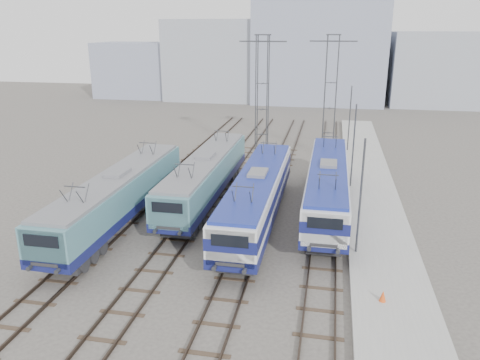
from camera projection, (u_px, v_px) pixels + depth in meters
name	position (u px, v px, depth m)	size (l,w,h in m)	color
ground	(203.00, 258.00, 26.88)	(160.00, 160.00, 0.00)	#514C47
platform	(376.00, 217.00, 32.41)	(4.00, 70.00, 0.30)	#9E9E99
locomotive_far_left	(118.00, 195.00, 30.74)	(2.73, 17.26, 3.25)	#141955
locomotive_center_left	(205.00, 175.00, 34.94)	(2.71, 17.12, 3.22)	#141955
locomotive_center_right	(257.00, 194.00, 30.77)	(2.73, 17.24, 3.24)	#141955
locomotive_far_right	(327.00, 184.00, 32.81)	(2.73, 17.24, 3.24)	#141955
catenary_tower_west	(262.00, 92.00, 45.33)	(4.50, 1.20, 12.00)	#3F4247
catenary_tower_east	(330.00, 91.00, 46.00)	(4.50, 1.20, 12.00)	#3F4247
mast_front	(360.00, 200.00, 26.07)	(0.12, 0.12, 7.00)	#3F4247
mast_mid	(353.00, 148.00, 37.26)	(0.12, 0.12, 7.00)	#3F4247
mast_rear	(349.00, 120.00, 48.45)	(0.12, 0.12, 7.00)	#3F4247
safety_cone	(383.00, 296.00, 22.06)	(0.33, 0.33, 0.56)	#E55017
building_west	(219.00, 60.00, 85.09)	(18.00, 12.00, 14.00)	#959BA7
building_center	(320.00, 49.00, 81.16)	(22.00, 14.00, 18.00)	#8A92A9
building_east	(439.00, 69.00, 78.41)	(16.00, 12.00, 12.00)	#959BA7
building_far_west	(137.00, 70.00, 88.66)	(14.00, 10.00, 10.00)	#8A92A9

